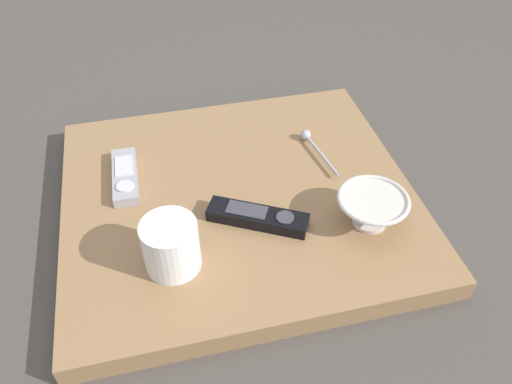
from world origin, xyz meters
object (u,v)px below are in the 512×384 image
at_px(teaspoon, 310,141).
at_px(cereal_bowl, 372,208).
at_px(tv_remote_far, 258,217).
at_px(coffee_mug, 171,246).
at_px(tv_remote_near, 125,176).

bearing_deg(teaspoon, cereal_bowl, 8.06).
relative_size(cereal_bowl, tv_remote_far, 0.70).
distance_m(cereal_bowl, coffee_mug, 0.35).
relative_size(cereal_bowl, tv_remote_near, 0.83).
distance_m(coffee_mug, tv_remote_far, 0.17).
distance_m(teaspoon, tv_remote_near, 0.38).
distance_m(coffee_mug, tv_remote_near, 0.24).
bearing_deg(teaspoon, tv_remote_far, -39.86).
height_order(cereal_bowl, tv_remote_near, cereal_bowl).
height_order(coffee_mug, tv_remote_near, coffee_mug).
xyz_separation_m(cereal_bowl, teaspoon, (-0.24, -0.03, -0.02)).
relative_size(coffee_mug, tv_remote_near, 0.60).
distance_m(teaspoon, tv_remote_far, 0.25).
bearing_deg(tv_remote_far, cereal_bowl, 76.19).
bearing_deg(cereal_bowl, tv_remote_far, -103.81).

